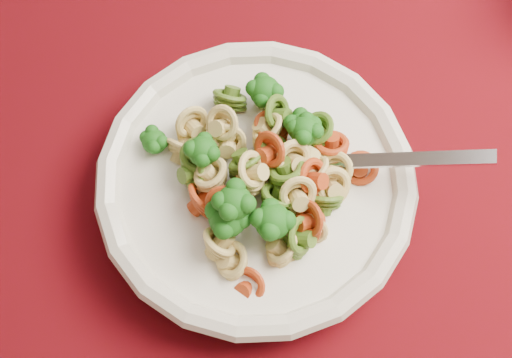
# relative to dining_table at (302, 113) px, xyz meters

# --- Properties ---
(dining_table) EXTENTS (1.46, 1.00, 0.76)m
(dining_table) POSITION_rel_dining_table_xyz_m (0.00, 0.00, 0.00)
(dining_table) COLOR #4B2915
(dining_table) RESTS_ON ground
(placemat) EXTENTS (0.54, 0.45, 0.00)m
(placemat) POSITION_rel_dining_table_xyz_m (-0.03, -0.13, 0.11)
(placemat) COLOR #520311
(placemat) RESTS_ON dining_table
(pasta_bowl) EXTENTS (0.25, 0.25, 0.05)m
(pasta_bowl) POSITION_rel_dining_table_xyz_m (-0.03, -0.14, 0.14)
(pasta_bowl) COLOR silver
(pasta_bowl) RESTS_ON placemat
(pasta_broccoli_heap) EXTENTS (0.21, 0.21, 0.06)m
(pasta_broccoli_heap) POSITION_rel_dining_table_xyz_m (-0.03, -0.14, 0.15)
(pasta_broccoli_heap) COLOR #DBC46C
(pasta_broccoli_heap) RESTS_ON pasta_bowl
(fork) EXTENTS (0.18, 0.03, 0.08)m
(fork) POSITION_rel_dining_table_xyz_m (0.01, -0.12, 0.15)
(fork) COLOR silver
(fork) RESTS_ON pasta_bowl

